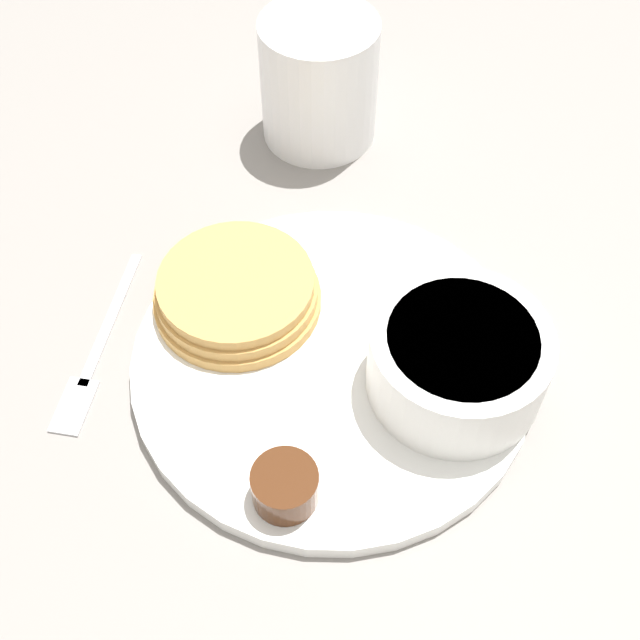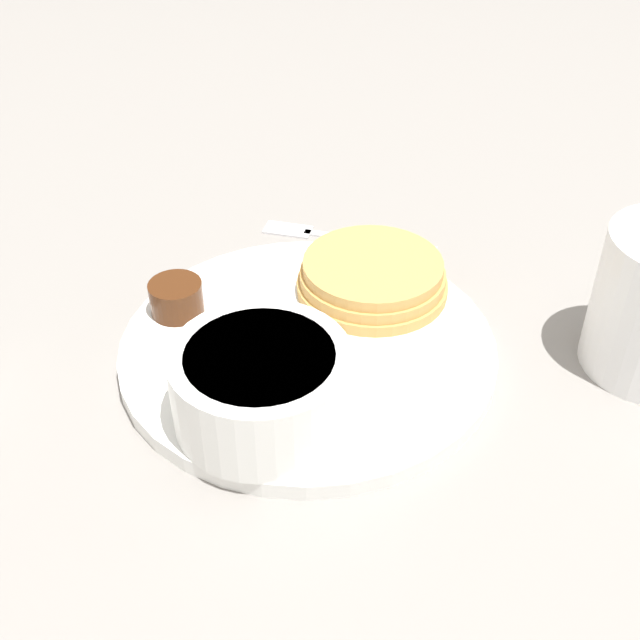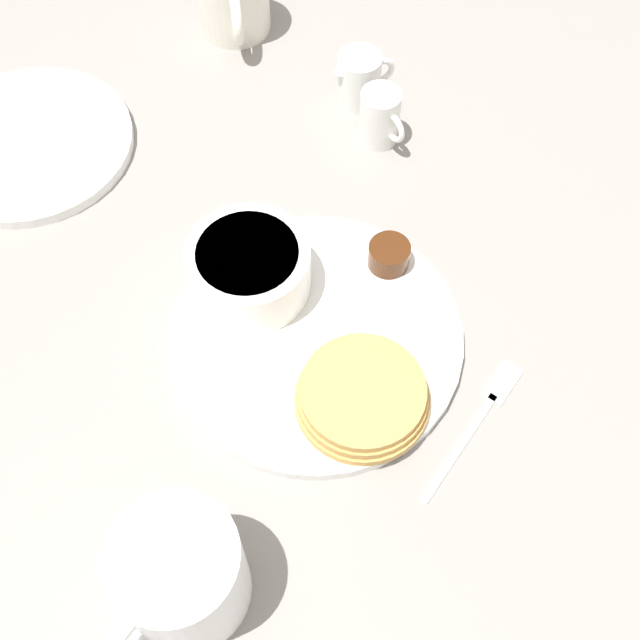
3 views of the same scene
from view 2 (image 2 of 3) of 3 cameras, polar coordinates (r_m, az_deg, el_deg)
name	(u,v)px [view 2 (image 2 of 3)]	position (r m, az deg, el deg)	size (l,w,h in m)	color
ground_plane	(308,354)	(0.57, -0.85, -2.46)	(4.00, 4.00, 0.00)	gray
plate	(308,348)	(0.57, -0.86, -2.00)	(0.27, 0.27, 0.01)	white
pancake_stack	(372,277)	(0.61, 3.75, 3.08)	(0.12, 0.12, 0.03)	tan
bowl	(261,384)	(0.49, -4.21, -4.54)	(0.11, 0.11, 0.05)	white
syrup_cup	(176,298)	(0.60, -10.18, 1.57)	(0.04, 0.04, 0.02)	#47230F
butter_ramekin	(223,413)	(0.49, -6.90, -6.60)	(0.04, 0.04, 0.04)	white
fork	(328,234)	(0.70, 0.58, 6.12)	(0.15, 0.06, 0.00)	silver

